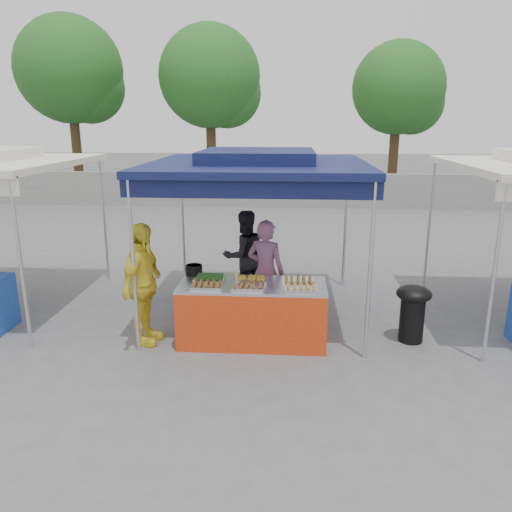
# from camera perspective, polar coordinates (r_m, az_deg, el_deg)

# --- Properties ---
(ground_plane) EXTENTS (80.00, 80.00, 0.00)m
(ground_plane) POSITION_cam_1_polar(r_m,az_deg,el_deg) (7.19, -0.34, -9.38)
(ground_plane) COLOR #5D5D60
(back_wall) EXTENTS (40.00, 0.25, 1.20)m
(back_wall) POSITION_cam_1_polar(r_m,az_deg,el_deg) (17.68, 2.38, 7.52)
(back_wall) COLOR gray
(back_wall) RESTS_ON ground_plane
(main_canopy) EXTENTS (3.20, 3.20, 2.57)m
(main_canopy) POSITION_cam_1_polar(r_m,az_deg,el_deg) (7.52, 0.20, 10.50)
(main_canopy) COLOR silver
(main_canopy) RESTS_ON ground_plane
(tree_0) EXTENTS (3.94, 3.94, 6.76)m
(tree_0) POSITION_cam_1_polar(r_m,az_deg,el_deg) (21.06, -20.07, 18.90)
(tree_0) COLOR #432E1A
(tree_0) RESTS_ON ground_plane
(tree_1) EXTENTS (3.73, 3.71, 6.37)m
(tree_1) POSITION_cam_1_polar(r_m,az_deg,el_deg) (19.48, -4.83, 19.28)
(tree_1) COLOR #432E1A
(tree_1) RESTS_ON ground_plane
(tree_2) EXTENTS (3.45, 3.38, 5.81)m
(tree_2) POSITION_cam_1_polar(r_m,az_deg,el_deg) (20.18, 16.30, 17.52)
(tree_2) COLOR #432E1A
(tree_2) RESTS_ON ground_plane
(vendor_table) EXTENTS (2.00, 0.80, 0.85)m
(vendor_table) POSITION_cam_1_polar(r_m,az_deg,el_deg) (6.93, -0.41, -6.53)
(vendor_table) COLOR red
(vendor_table) RESTS_ON ground_plane
(food_tray_fl) EXTENTS (0.42, 0.30, 0.07)m
(food_tray_fl) POSITION_cam_1_polar(r_m,az_deg,el_deg) (6.63, -5.61, -3.40)
(food_tray_fl) COLOR silver
(food_tray_fl) RESTS_ON vendor_table
(food_tray_fm) EXTENTS (0.42, 0.30, 0.07)m
(food_tray_fm) POSITION_cam_1_polar(r_m,az_deg,el_deg) (6.56, -0.93, -3.53)
(food_tray_fm) COLOR silver
(food_tray_fm) RESTS_ON vendor_table
(food_tray_fr) EXTENTS (0.42, 0.30, 0.07)m
(food_tray_fr) POSITION_cam_1_polar(r_m,az_deg,el_deg) (6.53, 5.16, -3.69)
(food_tray_fr) COLOR silver
(food_tray_fr) RESTS_ON vendor_table
(food_tray_bl) EXTENTS (0.42, 0.30, 0.07)m
(food_tray_bl) POSITION_cam_1_polar(r_m,az_deg,el_deg) (6.93, -5.32, -2.55)
(food_tray_bl) COLOR silver
(food_tray_bl) RESTS_ON vendor_table
(food_tray_bm) EXTENTS (0.42, 0.30, 0.07)m
(food_tray_bm) POSITION_cam_1_polar(r_m,az_deg,el_deg) (6.86, -0.51, -2.66)
(food_tray_bm) COLOR silver
(food_tray_bm) RESTS_ON vendor_table
(food_tray_br) EXTENTS (0.42, 0.30, 0.07)m
(food_tray_br) POSITION_cam_1_polar(r_m,az_deg,el_deg) (6.80, 4.82, -2.89)
(food_tray_br) COLOR silver
(food_tray_br) RESTS_ON vendor_table
(cooking_pot) EXTENTS (0.24, 0.24, 0.14)m
(cooking_pot) POSITION_cam_1_polar(r_m,az_deg,el_deg) (7.22, -7.10, -1.57)
(cooking_pot) COLOR black
(cooking_pot) RESTS_ON vendor_table
(skewer_cup) EXTENTS (0.08, 0.08, 0.10)m
(skewer_cup) POSITION_cam_1_polar(r_m,az_deg,el_deg) (6.57, -2.23, -3.36)
(skewer_cup) COLOR silver
(skewer_cup) RESTS_ON vendor_table
(wok_burner) EXTENTS (0.48, 0.48, 0.81)m
(wok_burner) POSITION_cam_1_polar(r_m,az_deg,el_deg) (7.26, 17.48, -5.75)
(wok_burner) COLOR black
(wok_burner) RESTS_ON ground_plane
(crate_left) EXTENTS (0.52, 0.36, 0.31)m
(crate_left) POSITION_cam_1_polar(r_m,az_deg,el_deg) (7.73, -2.09, -6.32)
(crate_left) COLOR #142FA9
(crate_left) RESTS_ON ground_plane
(crate_right) EXTENTS (0.45, 0.31, 0.27)m
(crate_right) POSITION_cam_1_polar(r_m,az_deg,el_deg) (7.55, 2.66, -7.03)
(crate_right) COLOR #142FA9
(crate_right) RESTS_ON ground_plane
(crate_stacked) EXTENTS (0.42, 0.29, 0.25)m
(crate_stacked) POSITION_cam_1_polar(r_m,az_deg,el_deg) (7.45, 2.68, -5.17)
(crate_stacked) COLOR #142FA9
(crate_stacked) RESTS_ON crate_right
(vendor_woman) EXTENTS (0.68, 0.56, 1.60)m
(vendor_woman) POSITION_cam_1_polar(r_m,az_deg,el_deg) (7.46, 1.12, -1.86)
(vendor_woman) COLOR #8F5B80
(vendor_woman) RESTS_ON ground_plane
(helper_man) EXTENTS (0.95, 0.88, 1.56)m
(helper_man) POSITION_cam_1_polar(r_m,az_deg,el_deg) (8.42, -1.34, 0.01)
(helper_man) COLOR black
(helper_man) RESTS_ON ground_plane
(customer_person) EXTENTS (0.58, 1.05, 1.70)m
(customer_person) POSITION_cam_1_polar(r_m,az_deg,el_deg) (6.93, -12.82, -3.20)
(customer_person) COLOR yellow
(customer_person) RESTS_ON ground_plane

